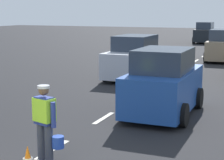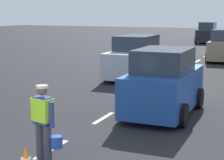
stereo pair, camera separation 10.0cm
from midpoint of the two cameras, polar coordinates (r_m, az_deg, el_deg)
The scene contains 7 objects.
ground_plane at distance 26.62m, azimuth 11.98°, elevation 2.77°, with size 96.00×96.00×0.00m, color black.
lane_center_line at distance 30.73m, azimuth 13.42°, elevation 3.67°, with size 0.14×46.40×0.01m.
road_worker at distance 8.70m, azimuth -9.85°, elevation -5.56°, with size 0.77×0.40×1.67m.
car_outgoing_ahead at distance 12.53m, azimuth 7.20°, elevation -0.57°, with size 2.00×3.84×2.08m.
car_oncoming_lead at distance 19.16m, azimuth 3.11°, elevation 3.12°, with size 2.08×4.31×2.05m.
car_outgoing_far at distance 26.72m, azimuth 15.45°, elevation 4.69°, with size 1.86×4.27×2.03m.
car_oncoming_third at distance 41.03m, azimuth 13.09°, elevation 6.54°, with size 1.90×3.82×2.07m.
Camera 1 is at (4.69, -5.01, 3.24)m, focal length 63.76 mm.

